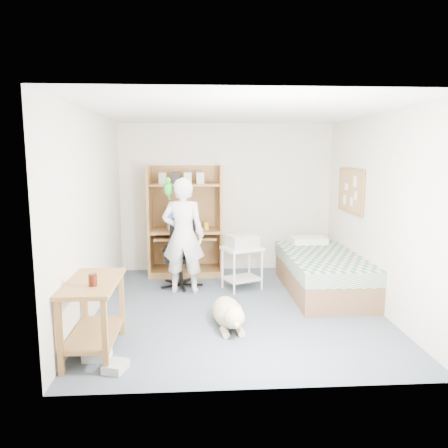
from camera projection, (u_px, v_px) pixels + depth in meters
name	position (u px, v px, depth m)	size (l,w,h in m)	color
floor	(237.00, 308.00, 5.69)	(4.00, 4.00, 0.00)	#485562
wall_back	(227.00, 198.00, 7.47)	(3.60, 0.02, 2.50)	silver
wall_right	(377.00, 212.00, 5.61)	(0.02, 4.00, 2.50)	silver
wall_left	(92.00, 214.00, 5.39)	(0.02, 4.00, 2.50)	silver
ceiling	(238.00, 111.00, 5.30)	(3.60, 4.00, 0.02)	white
computer_hutch	(186.00, 225.00, 7.23)	(1.20, 0.63, 1.80)	brown
bed	(322.00, 272.00, 6.34)	(1.02, 2.02, 0.66)	brown
side_desk	(93.00, 306.00, 4.34)	(0.50, 1.00, 0.75)	brown
corkboard	(351.00, 191.00, 6.46)	(0.04, 0.94, 0.66)	olive
office_chair	(181.00, 263.00, 6.62)	(0.56, 0.56, 1.00)	black
person	(183.00, 236.00, 6.25)	(0.61, 0.40, 1.67)	white
parrot	(168.00, 187.00, 6.14)	(0.12, 0.21, 0.34)	#16971C
dog	(228.00, 313.00, 5.05)	(0.41, 1.03, 0.39)	#CDB089
printer_cart	(242.00, 261.00, 6.45)	(0.66, 0.61, 0.64)	silver
printer	(242.00, 241.00, 6.40)	(0.42, 0.32, 0.18)	#ADADA8
crt_monitor	(179.00, 217.00, 7.21)	(0.45, 0.47, 0.37)	beige
keyboard	(185.00, 236.00, 7.10)	(0.45, 0.16, 0.03)	beige
pencil_cup	(207.00, 226.00, 7.17)	(0.08, 0.08, 0.12)	gold
drink_glass	(93.00, 280.00, 4.12)	(0.08, 0.08, 0.12)	#3D1309
floor_box_a	(97.00, 354.00, 4.27)	(0.25, 0.20, 0.10)	white
floor_box_b	(115.00, 367.00, 4.04)	(0.18, 0.22, 0.08)	#B5B5B0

